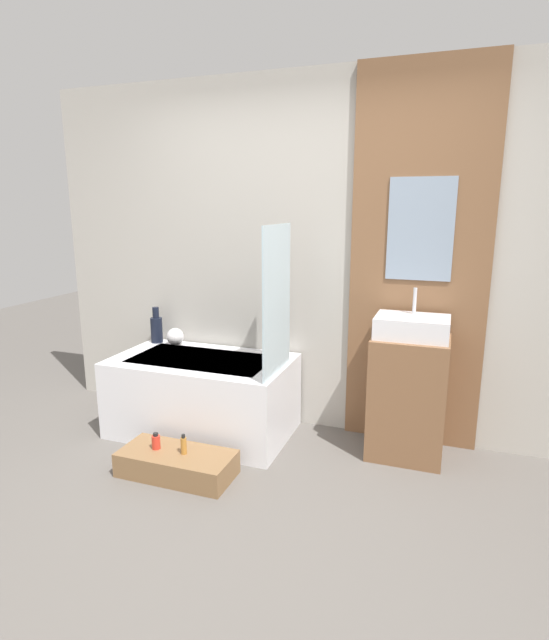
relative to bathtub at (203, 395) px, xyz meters
The scene contains 12 objects.
ground_plane 1.36m from the bathtub, 59.88° to the right, with size 12.00×12.00×0.00m, color #605B56.
wall_tiled_back 1.28m from the bathtub, 32.69° to the left, with size 4.20×0.06×2.60m, color #B7B2A8.
wall_wood_accent 1.83m from the bathtub, 14.37° to the left, with size 0.92×0.04×2.60m.
bathtub is the anchor object (origin of this frame).
glass_shower_screen 1.00m from the bathtub, ahead, with size 0.01×0.51×0.99m, color silver.
wooden_step_bench 0.68m from the bathtub, 77.66° to the right, with size 0.73×0.33×0.16m, color olive.
vanity_cabinet 1.49m from the bathtub, ahead, with size 0.49×0.42×0.83m, color brown.
sink 1.60m from the bathtub, ahead, with size 0.47×0.33×0.32m.
vase_tall_dark 0.75m from the bathtub, 153.27° to the left, with size 0.10×0.10×0.29m.
vase_round_light 0.58m from the bathtub, 145.17° to the left, with size 0.14×0.14×0.14m, color white.
bottle_soap_primary 0.63m from the bathtub, 90.86° to the right, with size 0.05×0.05×0.11m.
bottle_soap_secondary 0.66m from the bathtub, 72.96° to the right, with size 0.04×0.04×0.13m.
Camera 1 is at (1.03, -1.98, 1.68)m, focal length 28.00 mm.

